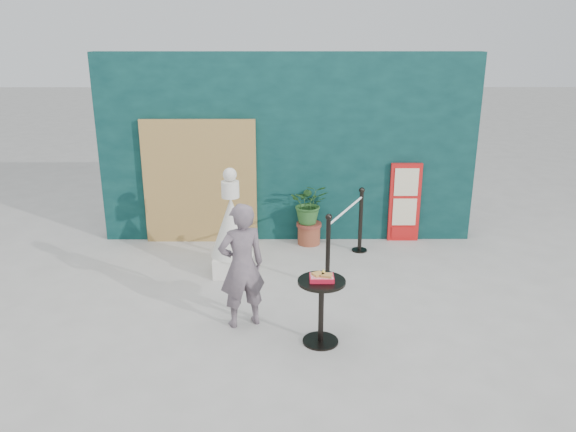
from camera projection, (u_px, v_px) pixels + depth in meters
The scene contains 10 objects.
ground at pixel (288, 331), 6.48m from camera, with size 60.00×60.00×0.00m, color #ADAAA5.
back_wall at pixel (288, 149), 9.00m from camera, with size 6.00×0.30×3.00m, color #092A2B.
bamboo_fence at pixel (200, 182), 8.95m from camera, with size 1.80×0.08×2.00m, color tan.
woman at pixel (242, 266), 6.40m from camera, with size 0.54×0.36×1.49m, color slate.
menu_board at pixel (405, 203), 9.09m from camera, with size 0.50×0.07×1.30m.
statue at pixel (232, 232), 7.83m from camera, with size 0.60×0.60×1.54m.
cafe_table at pixel (321, 301), 6.09m from camera, with size 0.52×0.52×0.75m.
food_basket at pixel (322, 277), 6.00m from camera, with size 0.26×0.19×0.11m.
planter at pixel (309, 209), 8.96m from camera, with size 0.60×0.52×1.02m.
stanchion_barrier at pixel (345, 236), 8.07m from camera, with size 0.84×1.54×1.03m.
Camera 1 is at (-0.03, -5.74, 3.28)m, focal length 35.00 mm.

